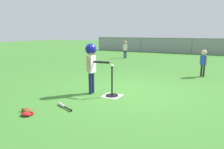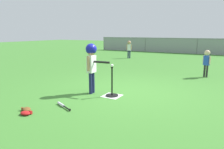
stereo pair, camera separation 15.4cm
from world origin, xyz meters
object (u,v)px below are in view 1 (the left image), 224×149
object	(u,v)px
baseball_on_tee	(112,66)
glove_by_plate	(27,110)
spare_bat_silver	(63,106)
batting_tee	(112,91)
batter_child	(91,58)
fielder_near_left	(204,59)
glove_near_bats	(27,114)
fielder_near_right	(125,47)

from	to	relation	value
baseball_on_tee	glove_by_plate	distance (m)	2.16
spare_bat_silver	batting_tee	bearing A→B (deg)	65.23
batter_child	fielder_near_left	bearing A→B (deg)	57.20
spare_bat_silver	glove_near_bats	bearing A→B (deg)	-112.63
baseball_on_tee	spare_bat_silver	world-z (taller)	baseball_on_tee
spare_bat_silver	fielder_near_right	bearing A→B (deg)	105.62
batter_child	glove_by_plate	distance (m)	1.98
spare_bat_silver	glove_near_bats	xyz separation A→B (m)	(-0.29, -0.70, 0.01)
batting_tee	glove_by_plate	distance (m)	2.03
fielder_near_right	fielder_near_left	bearing A→B (deg)	-38.63
spare_bat_silver	fielder_near_left	bearing A→B (deg)	64.12
fielder_near_left	spare_bat_silver	world-z (taller)	fielder_near_left
fielder_near_left	glove_near_bats	bearing A→B (deg)	-115.48
batter_child	fielder_near_right	xyz separation A→B (m)	(-2.39, 7.45, -0.24)
batter_child	batting_tee	bearing A→B (deg)	4.18
batting_tee	fielder_near_right	xyz separation A→B (m)	(-2.96, 7.41, 0.56)
baseball_on_tee	batter_child	world-z (taller)	batter_child
baseball_on_tee	glove_by_plate	world-z (taller)	baseball_on_tee
spare_bat_silver	glove_by_plate	size ratio (longest dim) A/B	2.00
glove_by_plate	glove_near_bats	distance (m)	0.22
batting_tee	fielder_near_left	bearing A→B (deg)	63.75
fielder_near_right	batter_child	bearing A→B (deg)	-72.22
baseball_on_tee	glove_by_plate	bearing A→B (deg)	-119.90
spare_bat_silver	glove_by_plate	xyz separation A→B (m)	(-0.46, -0.56, 0.01)
fielder_near_right	glove_by_plate	bearing A→B (deg)	-77.99
fielder_near_left	glove_by_plate	xyz separation A→B (m)	(-2.80, -5.38, -0.59)
fielder_near_right	spare_bat_silver	world-z (taller)	fielder_near_right
batting_tee	batter_child	xyz separation A→B (m)	(-0.57, -0.04, 0.80)
glove_near_bats	glove_by_plate	bearing A→B (deg)	137.89
baseball_on_tee	spare_bat_silver	bearing A→B (deg)	-114.77
batting_tee	baseball_on_tee	world-z (taller)	baseball_on_tee
spare_bat_silver	glove_near_bats	size ratio (longest dim) A/B	2.45
spare_bat_silver	glove_near_bats	world-z (taller)	glove_near_bats
fielder_near_right	glove_near_bats	xyz separation A→B (m)	(2.12, -9.32, -0.65)
batting_tee	glove_by_plate	world-z (taller)	batting_tee
fielder_near_left	glove_by_plate	world-z (taller)	fielder_near_left
glove_by_plate	glove_near_bats	bearing A→B (deg)	-42.11
fielder_near_left	fielder_near_right	xyz separation A→B (m)	(-4.75, 3.79, 0.06)
fielder_near_left	glove_near_bats	distance (m)	6.15
spare_bat_silver	glove_by_plate	distance (m)	0.72
baseball_on_tee	glove_near_bats	size ratio (longest dim) A/B	0.33
batting_tee	fielder_near_left	size ratio (longest dim) A/B	0.76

